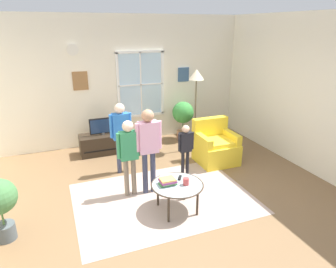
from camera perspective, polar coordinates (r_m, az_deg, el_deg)
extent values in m
cube|color=brown|center=(4.99, 0.62, -12.31)|extent=(6.26, 6.28, 0.02)
cube|color=silver|center=(7.10, -8.27, 9.96)|extent=(5.66, 0.12, 2.90)
cube|color=silver|center=(7.14, -5.22, 9.36)|extent=(1.07, 0.02, 1.49)
cube|color=white|center=(7.02, -5.37, 15.29)|extent=(1.13, 0.04, 0.06)
cube|color=white|center=(7.29, -5.00, 3.58)|extent=(1.13, 0.04, 0.06)
cube|color=white|center=(6.99, -9.44, 8.95)|extent=(0.06, 0.04, 1.49)
cube|color=white|center=(7.29, -1.08, 9.65)|extent=(0.06, 0.04, 1.49)
cube|color=white|center=(7.12, -5.18, 9.33)|extent=(0.03, 0.04, 1.49)
cube|color=white|center=(7.12, -5.18, 9.33)|extent=(1.07, 0.04, 0.03)
cube|color=olive|center=(6.85, -16.31, 9.66)|extent=(0.32, 0.03, 0.40)
cube|color=#38567A|center=(7.48, 2.95, 11.21)|extent=(0.28, 0.03, 0.34)
cylinder|color=silver|center=(6.76, -17.67, 15.00)|extent=(0.24, 0.04, 0.24)
cube|color=silver|center=(6.07, 27.06, 6.32)|extent=(0.12, 5.68, 2.90)
cube|color=tan|center=(5.00, -0.84, -12.07)|extent=(2.80, 2.02, 0.01)
cube|color=#2D2319|center=(6.74, -12.09, -1.78)|extent=(1.02, 0.45, 0.42)
cube|color=black|center=(6.55, -11.70, -2.99)|extent=(0.92, 0.02, 0.02)
cylinder|color=#4C4C4C|center=(6.66, -12.23, 0.12)|extent=(0.08, 0.08, 0.05)
cube|color=black|center=(6.60, -12.34, 1.55)|extent=(0.55, 0.05, 0.34)
cube|color=navy|center=(6.58, -12.30, 1.48)|extent=(0.51, 0.01, 0.30)
cube|color=yellow|center=(6.21, 9.11, -3.52)|extent=(0.76, 0.72, 0.42)
cube|color=yellow|center=(6.29, 7.96, 1.12)|extent=(0.76, 0.16, 0.45)
cube|color=yellow|center=(5.94, 6.60, -1.25)|extent=(0.12, 0.65, 0.20)
cube|color=yellow|center=(6.25, 11.80, -0.46)|extent=(0.12, 0.65, 0.20)
cube|color=yellow|center=(6.07, 9.47, -1.53)|extent=(0.61, 0.50, 0.08)
cylinder|color=#99B2B7|center=(4.50, 1.77, -9.61)|extent=(0.76, 0.76, 0.02)
torus|color=#3F3328|center=(4.50, 1.77, -9.61)|extent=(0.78, 0.78, 0.02)
cylinder|color=#33281E|center=(4.72, -1.94, -11.18)|extent=(0.04, 0.04, 0.43)
cylinder|color=#33281E|center=(4.87, 3.17, -10.17)|extent=(0.04, 0.04, 0.43)
cylinder|color=#33281E|center=(4.36, 0.12, -14.05)|extent=(0.04, 0.04, 0.43)
cylinder|color=#33281E|center=(4.52, 5.60, -12.81)|extent=(0.04, 0.04, 0.43)
cube|color=#488C4F|center=(4.48, -0.07, -9.44)|extent=(0.26, 0.14, 0.02)
cube|color=#82CA6E|center=(4.47, -0.07, -9.18)|extent=(0.20, 0.15, 0.03)
cube|color=#8D3A75|center=(4.46, -0.07, -8.87)|extent=(0.24, 0.20, 0.03)
cube|color=tan|center=(4.45, -0.07, -8.58)|extent=(0.22, 0.18, 0.02)
cylinder|color=#BF3F3F|center=(4.46, 3.43, -8.97)|extent=(0.09, 0.09, 0.11)
cube|color=black|center=(4.65, 2.26, -8.29)|extent=(0.11, 0.14, 0.02)
cylinder|color=#333851|center=(5.73, -9.32, -4.16)|extent=(0.08, 0.08, 0.68)
cylinder|color=#333851|center=(5.75, -8.08, -3.98)|extent=(0.08, 0.08, 0.68)
cube|color=blue|center=(5.53, -9.01, 1.46)|extent=(0.29, 0.15, 0.48)
sphere|color=beige|center=(5.44, -9.20, 4.81)|extent=(0.18, 0.18, 0.18)
cylinder|color=blue|center=(5.47, -10.74, 1.43)|extent=(0.06, 0.06, 0.44)
cylinder|color=blue|center=(5.54, -7.24, 1.85)|extent=(0.06, 0.06, 0.44)
cylinder|color=#333851|center=(4.99, -4.36, -7.42)|extent=(0.09, 0.09, 0.73)
cylinder|color=#333851|center=(5.03, -2.87, -7.18)|extent=(0.09, 0.09, 0.73)
cube|color=#DB9EBC|center=(4.76, -3.77, -0.63)|extent=(0.31, 0.16, 0.52)
sphere|color=#A87A5B|center=(4.64, -3.87, 3.49)|extent=(0.20, 0.20, 0.20)
cylinder|color=#DB9EBC|center=(4.68, -5.85, -0.70)|extent=(0.07, 0.07, 0.46)
cylinder|color=#DB9EBC|center=(4.79, -1.61, -0.13)|extent=(0.07, 0.07, 0.46)
cylinder|color=black|center=(5.54, 2.81, -5.77)|extent=(0.06, 0.06, 0.51)
cylinder|color=black|center=(5.57, 3.70, -5.61)|extent=(0.06, 0.06, 0.51)
cube|color=black|center=(5.38, 3.35, -1.53)|extent=(0.22, 0.11, 0.36)
sphere|color=#D8AD8C|center=(5.30, 3.40, 0.96)|extent=(0.14, 0.14, 0.14)
cylinder|color=black|center=(5.31, 2.18, -1.61)|extent=(0.05, 0.05, 0.32)
cylinder|color=black|center=(5.41, 4.67, -1.25)|extent=(0.05, 0.05, 0.32)
cylinder|color=#726656|center=(4.96, -7.89, -8.22)|extent=(0.08, 0.08, 0.65)
cylinder|color=#726656|center=(4.99, -6.52, -8.01)|extent=(0.08, 0.08, 0.65)
cube|color=#338C59|center=(4.74, -7.49, -2.18)|extent=(0.28, 0.15, 0.46)
sphere|color=beige|center=(4.63, -7.66, 1.48)|extent=(0.18, 0.18, 0.18)
cylinder|color=#338C59|center=(4.68, -9.39, -2.27)|extent=(0.06, 0.06, 0.41)
cylinder|color=#338C59|center=(4.75, -5.52, -1.74)|extent=(0.06, 0.06, 0.41)
cylinder|color=#9E6B4C|center=(7.43, 2.79, -0.15)|extent=(0.30, 0.30, 0.21)
cylinder|color=#4C7238|center=(7.36, 2.82, 1.39)|extent=(0.02, 0.02, 0.21)
sphere|color=#3B8F3E|center=(7.25, 2.87, 4.11)|extent=(0.52, 0.52, 0.52)
cylinder|color=#4C565B|center=(4.64, -28.44, -15.97)|extent=(0.25, 0.25, 0.23)
cylinder|color=#4C7238|center=(4.53, -28.87, -13.85)|extent=(0.02, 0.02, 0.18)
cylinder|color=black|center=(6.85, 4.98, -2.80)|extent=(0.26, 0.26, 0.03)
cylinder|color=brown|center=(6.59, 5.18, 3.48)|extent=(0.03, 0.03, 1.59)
cone|color=beige|center=(6.40, 5.44, 11.21)|extent=(0.32, 0.32, 0.22)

